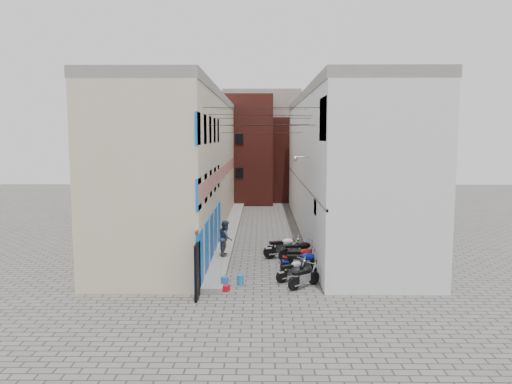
{
  "coord_description": "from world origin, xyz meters",
  "views": [
    {
      "loc": [
        -0.03,
        -19.29,
        6.33
      ],
      "look_at": [
        -0.35,
        9.99,
        3.0
      ],
      "focal_mm": 35.0,
      "sensor_mm": 36.0,
      "label": 1
    }
  ],
  "objects_px": {
    "water_jug_far": "(240,280)",
    "water_jug_near": "(225,283)",
    "red_crate": "(225,288)",
    "person_a": "(224,241)",
    "person_b": "(226,238)",
    "motorcycle_f": "(283,246)",
    "motorcycle_b": "(293,269)",
    "motorcycle_g": "(287,244)",
    "motorcycle_d": "(302,256)",
    "motorcycle_a": "(304,275)",
    "motorcycle_e": "(300,250)",
    "motorcycle_c": "(303,261)"
  },
  "relations": [
    {
      "from": "water_jug_near",
      "to": "person_a",
      "type": "bearing_deg",
      "value": 94.5
    },
    {
      "from": "motorcycle_f",
      "to": "person_b",
      "type": "distance_m",
      "value": 3.04
    },
    {
      "from": "water_jug_near",
      "to": "water_jug_far",
      "type": "bearing_deg",
      "value": 40.48
    },
    {
      "from": "motorcycle_d",
      "to": "water_jug_near",
      "type": "distance_m",
      "value": 4.78
    },
    {
      "from": "red_crate",
      "to": "water_jug_near",
      "type": "bearing_deg",
      "value": 93.12
    },
    {
      "from": "motorcycle_e",
      "to": "red_crate",
      "type": "relative_size",
      "value": 5.6
    },
    {
      "from": "person_a",
      "to": "water_jug_near",
      "type": "height_order",
      "value": "person_a"
    },
    {
      "from": "motorcycle_c",
      "to": "person_a",
      "type": "xyz_separation_m",
      "value": [
        -3.81,
        2.6,
        0.36
      ]
    },
    {
      "from": "motorcycle_b",
      "to": "motorcycle_d",
      "type": "height_order",
      "value": "motorcycle_d"
    },
    {
      "from": "motorcycle_b",
      "to": "water_jug_near",
      "type": "distance_m",
      "value": 3.15
    },
    {
      "from": "person_b",
      "to": "red_crate",
      "type": "relative_size",
      "value": 4.65
    },
    {
      "from": "water_jug_far",
      "to": "red_crate",
      "type": "xyz_separation_m",
      "value": [
        -0.61,
        -0.82,
        -0.1
      ]
    },
    {
      "from": "motorcycle_e",
      "to": "motorcycle_f",
      "type": "relative_size",
      "value": 1.01
    },
    {
      "from": "motorcycle_c",
      "to": "red_crate",
      "type": "bearing_deg",
      "value": -47.9
    },
    {
      "from": "motorcycle_e",
      "to": "water_jug_near",
      "type": "bearing_deg",
      "value": -44.26
    },
    {
      "from": "motorcycle_a",
      "to": "motorcycle_c",
      "type": "distance_m",
      "value": 2.04
    },
    {
      "from": "motorcycle_b",
      "to": "person_a",
      "type": "distance_m",
      "value": 4.92
    },
    {
      "from": "motorcycle_g",
      "to": "water_jug_near",
      "type": "distance_m",
      "value": 6.96
    },
    {
      "from": "motorcycle_g",
      "to": "motorcycle_c",
      "type": "bearing_deg",
      "value": -3.86
    },
    {
      "from": "motorcycle_f",
      "to": "water_jug_far",
      "type": "height_order",
      "value": "motorcycle_f"
    },
    {
      "from": "person_b",
      "to": "water_jug_far",
      "type": "height_order",
      "value": "person_b"
    },
    {
      "from": "motorcycle_c",
      "to": "red_crate",
      "type": "xyz_separation_m",
      "value": [
        -3.41,
        -2.54,
        -0.49
      ]
    },
    {
      "from": "motorcycle_g",
      "to": "person_a",
      "type": "height_order",
      "value": "person_a"
    },
    {
      "from": "water_jug_near",
      "to": "red_crate",
      "type": "bearing_deg",
      "value": -86.88
    },
    {
      "from": "motorcycle_g",
      "to": "motorcycle_d",
      "type": "bearing_deg",
      "value": -1.0
    },
    {
      "from": "motorcycle_f",
      "to": "water_jug_far",
      "type": "xyz_separation_m",
      "value": [
        -2.04,
        -4.75,
        -0.4
      ]
    },
    {
      "from": "motorcycle_d",
      "to": "red_crate",
      "type": "xyz_separation_m",
      "value": [
        -3.43,
        -3.58,
        -0.46
      ]
    },
    {
      "from": "red_crate",
      "to": "motorcycle_a",
      "type": "bearing_deg",
      "value": 8.71
    },
    {
      "from": "motorcycle_g",
      "to": "red_crate",
      "type": "bearing_deg",
      "value": -34.82
    },
    {
      "from": "motorcycle_f",
      "to": "motorcycle_b",
      "type": "bearing_deg",
      "value": -12.47
    },
    {
      "from": "motorcycle_g",
      "to": "red_crate",
      "type": "xyz_separation_m",
      "value": [
        -2.89,
        -6.61,
        -0.37
      ]
    },
    {
      "from": "water_jug_far",
      "to": "water_jug_near",
      "type": "bearing_deg",
      "value": -139.52
    },
    {
      "from": "motorcycle_d",
      "to": "person_b",
      "type": "relative_size",
      "value": 1.11
    },
    {
      "from": "person_a",
      "to": "water_jug_far",
      "type": "distance_m",
      "value": 4.5
    },
    {
      "from": "motorcycle_b",
      "to": "water_jug_near",
      "type": "relative_size",
      "value": 3.54
    },
    {
      "from": "motorcycle_c",
      "to": "motorcycle_g",
      "type": "bearing_deg",
      "value": -167.14
    },
    {
      "from": "person_a",
      "to": "red_crate",
      "type": "xyz_separation_m",
      "value": [
        0.4,
        -5.14,
        -0.85
      ]
    },
    {
      "from": "motorcycle_b",
      "to": "motorcycle_e",
      "type": "height_order",
      "value": "motorcycle_e"
    },
    {
      "from": "motorcycle_b",
      "to": "person_b",
      "type": "xyz_separation_m",
      "value": [
        -3.19,
        3.57,
        0.64
      ]
    },
    {
      "from": "person_b",
      "to": "red_crate",
      "type": "xyz_separation_m",
      "value": [
        0.31,
        -5.07,
        -1.03
      ]
    },
    {
      "from": "motorcycle_f",
      "to": "water_jug_near",
      "type": "xyz_separation_m",
      "value": [
        -2.66,
        -5.29,
        -0.37
      ]
    },
    {
      "from": "motorcycle_c",
      "to": "motorcycle_g",
      "type": "relative_size",
      "value": 1.25
    },
    {
      "from": "motorcycle_a",
      "to": "water_jug_far",
      "type": "xyz_separation_m",
      "value": [
        -2.68,
        0.32,
        -0.3
      ]
    },
    {
      "from": "motorcycle_g",
      "to": "water_jug_far",
      "type": "relative_size",
      "value": 3.8
    },
    {
      "from": "water_jug_far",
      "to": "red_crate",
      "type": "bearing_deg",
      "value": -126.68
    },
    {
      "from": "red_crate",
      "to": "water_jug_far",
      "type": "bearing_deg",
      "value": 53.32
    },
    {
      "from": "person_a",
      "to": "water_jug_near",
      "type": "relative_size",
      "value": 2.86
    },
    {
      "from": "motorcycle_g",
      "to": "person_b",
      "type": "xyz_separation_m",
      "value": [
        -3.19,
        -1.54,
        0.66
      ]
    },
    {
      "from": "person_b",
      "to": "water_jug_near",
      "type": "bearing_deg",
      "value": -174.84
    },
    {
      "from": "motorcycle_d",
      "to": "motorcycle_e",
      "type": "height_order",
      "value": "motorcycle_e"
    }
  ]
}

